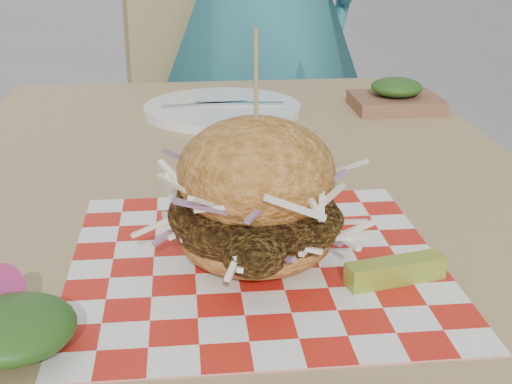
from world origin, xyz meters
TOP-DOWN VIEW (x-y plane):
  - patio_table at (0.34, -0.35)m, footprint 0.80×1.20m
  - patio_chair at (0.30, 0.56)m, footprint 0.54×0.55m
  - paper_liner at (0.33, -0.58)m, footprint 0.36×0.36m
  - sandwich at (0.33, -0.58)m, footprint 0.20×0.20m
  - pickle_spear at (0.46, -0.63)m, footprint 0.10×0.04m
  - place_setting at (0.34, -0.00)m, footprint 0.27×0.27m
  - kraft_tray at (0.64, -0.01)m, footprint 0.15×0.12m

SIDE VIEW (x-z plane):
  - patio_chair at x=0.30m, z-range 0.08..1.03m
  - patio_table at x=0.34m, z-range 0.30..1.05m
  - paper_liner at x=0.33m, z-range 0.75..0.75m
  - place_setting at x=0.34m, z-range 0.75..0.77m
  - pickle_spear at x=0.46m, z-range 0.75..0.77m
  - kraft_tray at x=0.64m, z-range 0.74..0.80m
  - sandwich at x=0.33m, z-range 0.70..0.93m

